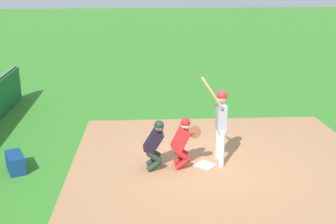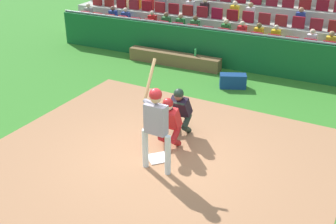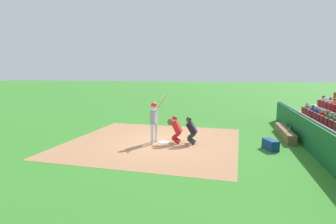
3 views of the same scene
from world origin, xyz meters
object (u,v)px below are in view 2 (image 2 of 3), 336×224
at_px(batter_at_plate, 156,120).
at_px(home_plate_umpire, 180,109).
at_px(catcher_crouching, 169,119).
at_px(dugout_bench, 174,59).
at_px(water_bottle_on_bench, 195,52).
at_px(equipment_duffel_bag, 233,81).
at_px(home_plate_marker, 158,158).

distance_m(batter_at_plate, home_plate_umpire, 1.74).
distance_m(catcher_crouching, dugout_bench, 5.60).
xyz_separation_m(batter_at_plate, water_bottle_on_bench, (1.68, -6.10, -0.63)).
bearing_deg(batter_at_plate, water_bottle_on_bench, -74.61).
bearing_deg(water_bottle_on_bench, dugout_bench, 3.09).
height_order(dugout_bench, equipment_duffel_bag, dugout_bench).
bearing_deg(dugout_bench, home_plate_umpire, 117.07).
bearing_deg(water_bottle_on_bench, equipment_duffel_bag, 147.88).
height_order(home_plate_marker, home_plate_umpire, home_plate_umpire).
bearing_deg(home_plate_umpire, dugout_bench, -62.93).
relative_size(home_plate_umpire, equipment_duffel_bag, 1.58).
xyz_separation_m(catcher_crouching, water_bottle_on_bench, (1.50, -5.13, -0.15)).
bearing_deg(home_plate_marker, dugout_bench, -67.93).
distance_m(home_plate_umpire, equipment_duffel_bag, 3.42).
height_order(home_plate_umpire, water_bottle_on_bench, home_plate_umpire).
xyz_separation_m(batter_at_plate, equipment_duffel_bag, (-0.03, -5.02, -0.97)).
bearing_deg(water_bottle_on_bench, catcher_crouching, 106.29).
relative_size(batter_at_plate, home_plate_umpire, 1.82).
bearing_deg(batter_at_plate, home_plate_marker, -67.91).
relative_size(batter_at_plate, catcher_crouching, 1.79).
height_order(dugout_bench, water_bottle_on_bench, water_bottle_on_bench).
xyz_separation_m(home_plate_umpire, water_bottle_on_bench, (1.48, -4.45, -0.12)).
relative_size(batter_at_plate, equipment_duffel_bag, 2.87).
relative_size(dugout_bench, equipment_duffel_bag, 4.23).
xyz_separation_m(home_plate_umpire, equipment_duffel_bag, (-0.23, -3.37, -0.47)).
xyz_separation_m(home_plate_marker, water_bottle_on_bench, (1.52, -5.70, 0.54)).
xyz_separation_m(dugout_bench, equipment_duffel_bag, (-2.48, 1.03, -0.01)).
bearing_deg(catcher_crouching, home_plate_umpire, -87.99).
height_order(home_plate_marker, batter_at_plate, batter_at_plate).
relative_size(catcher_crouching, dugout_bench, 0.38).
relative_size(home_plate_umpire, dugout_bench, 0.37).
bearing_deg(dugout_bench, home_plate_marker, 112.07).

